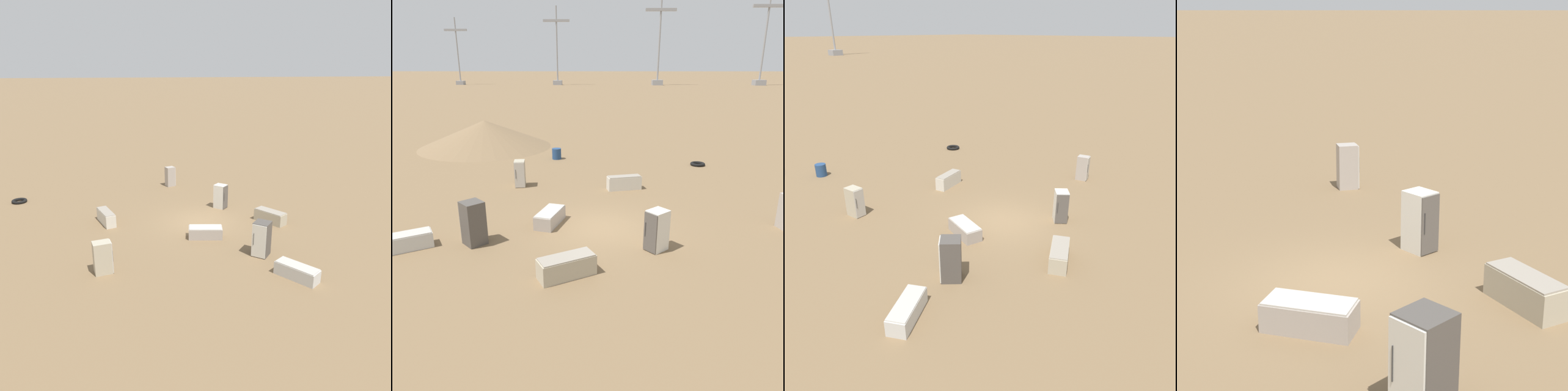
# 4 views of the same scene
# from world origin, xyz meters

# --- Properties ---
(ground_plane) EXTENTS (1000.00, 1000.00, 0.00)m
(ground_plane) POSITION_xyz_m (0.00, 0.00, 0.00)
(ground_plane) COLOR brown
(discarded_fridge_1) EXTENTS (1.22, 1.90, 0.60)m
(discarded_fridge_1) POSITION_xyz_m (2.19, -0.37, 0.30)
(discarded_fridge_1) COLOR #A89E93
(discarded_fridge_1) RESTS_ON ground_plane
(discarded_fridge_2) EXTENTS (1.05, 1.05, 1.68)m
(discarded_fridge_2) POSITION_xyz_m (4.83, 1.56, 0.84)
(discarded_fridge_2) COLOR #4C4742
(discarded_fridge_2) RESTS_ON ground_plane
(discarded_fridge_4) EXTENTS (0.95, 0.93, 1.53)m
(discarded_fridge_4) POSITION_xyz_m (-1.96, 1.97, 0.76)
(discarded_fridge_4) COLOR silver
(discarded_fridge_4) RESTS_ON ground_plane
(discarded_fridge_5) EXTENTS (0.69, 0.78, 1.48)m
(discarded_fridge_5) POSITION_xyz_m (-7.66, -0.04, 0.74)
(discarded_fridge_5) COLOR #A89E93
(discarded_fridge_5) RESTS_ON ground_plane
(discarded_fridge_7) EXTENTS (1.95, 1.47, 0.71)m
(discarded_fridge_7) POSITION_xyz_m (1.18, 3.90, 0.35)
(discarded_fridge_7) COLOR #B2A88E
(discarded_fridge_7) RESTS_ON ground_plane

